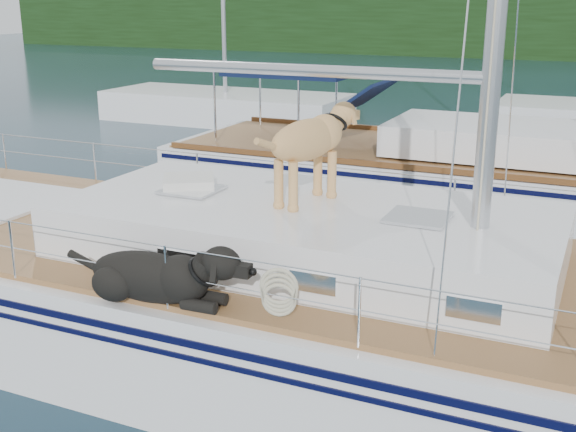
% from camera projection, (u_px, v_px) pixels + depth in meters
% --- Properties ---
extents(ground, '(120.00, 120.00, 0.00)m').
position_uv_depth(ground, '(242.00, 346.00, 8.43)').
color(ground, black).
rests_on(ground, ground).
extents(tree_line, '(90.00, 3.00, 6.00)m').
position_uv_depth(tree_line, '(566.00, 12.00, 46.78)').
color(tree_line, black).
rests_on(tree_line, ground).
extents(shore_bank, '(92.00, 1.00, 1.20)m').
position_uv_depth(shore_bank, '(563.00, 49.00, 48.53)').
color(shore_bank, '#595147').
rests_on(shore_bank, ground).
extents(main_sailboat, '(12.00, 3.84, 14.01)m').
position_uv_depth(main_sailboat, '(248.00, 294.00, 8.19)').
color(main_sailboat, white).
rests_on(main_sailboat, ground).
extents(neighbor_sailboat, '(11.00, 3.50, 13.30)m').
position_uv_depth(neighbor_sailboat, '(461.00, 179.00, 13.58)').
color(neighbor_sailboat, white).
rests_on(neighbor_sailboat, ground).
extents(bg_boat_west, '(8.00, 3.00, 11.65)m').
position_uv_depth(bg_boat_west, '(226.00, 108.00, 23.66)').
color(bg_boat_west, white).
rests_on(bg_boat_west, ground).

